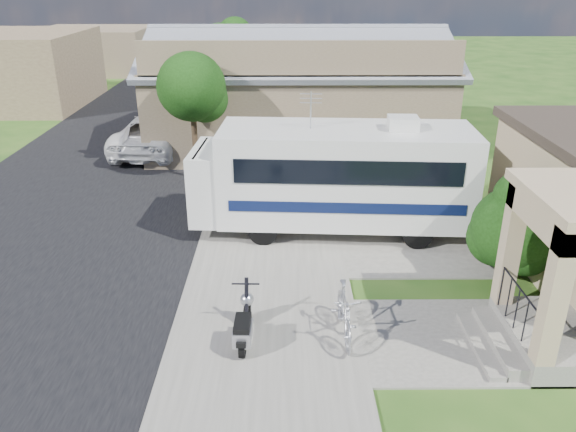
{
  "coord_description": "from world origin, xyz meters",
  "views": [
    {
      "loc": [
        -0.6,
        -10.61,
        6.98
      ],
      "look_at": [
        -0.5,
        2.5,
        1.3
      ],
      "focal_mm": 35.0,
      "sensor_mm": 36.0,
      "label": 1
    }
  ],
  "objects_px": {
    "scooter": "(244,324)",
    "shrub": "(517,225)",
    "van": "(178,93)",
    "garden_hose": "(489,321)",
    "motorhome": "(335,175)",
    "bicycle": "(344,315)",
    "pickup_truck": "(158,132)"
  },
  "relations": [
    {
      "from": "scooter",
      "to": "bicycle",
      "type": "height_order",
      "value": "scooter"
    },
    {
      "from": "motorhome",
      "to": "scooter",
      "type": "height_order",
      "value": "motorhome"
    },
    {
      "from": "shrub",
      "to": "van",
      "type": "distance_m",
      "value": 22.11
    },
    {
      "from": "scooter",
      "to": "bicycle",
      "type": "xyz_separation_m",
      "value": [
        2.04,
        0.2,
        0.08
      ]
    },
    {
      "from": "motorhome",
      "to": "scooter",
      "type": "distance_m",
      "value": 6.12
    },
    {
      "from": "van",
      "to": "garden_hose",
      "type": "distance_m",
      "value": 23.39
    },
    {
      "from": "van",
      "to": "garden_hose",
      "type": "bearing_deg",
      "value": -61.83
    },
    {
      "from": "motorhome",
      "to": "garden_hose",
      "type": "bearing_deg",
      "value": -55.26
    },
    {
      "from": "van",
      "to": "motorhome",
      "type": "bearing_deg",
      "value": -63.53
    },
    {
      "from": "motorhome",
      "to": "bicycle",
      "type": "distance_m",
      "value": 5.48
    },
    {
      "from": "motorhome",
      "to": "pickup_truck",
      "type": "xyz_separation_m",
      "value": [
        -6.77,
        8.13,
        -0.92
      ]
    },
    {
      "from": "scooter",
      "to": "shrub",
      "type": "bearing_deg",
      "value": 24.62
    },
    {
      "from": "scooter",
      "to": "garden_hose",
      "type": "relative_size",
      "value": 3.73
    },
    {
      "from": "bicycle",
      "to": "van",
      "type": "height_order",
      "value": "van"
    },
    {
      "from": "scooter",
      "to": "pickup_truck",
      "type": "distance_m",
      "value": 14.41
    },
    {
      "from": "motorhome",
      "to": "scooter",
      "type": "bearing_deg",
      "value": -108.61
    },
    {
      "from": "motorhome",
      "to": "garden_hose",
      "type": "height_order",
      "value": "motorhome"
    },
    {
      "from": "shrub",
      "to": "motorhome",
      "type": "bearing_deg",
      "value": 145.87
    },
    {
      "from": "shrub",
      "to": "pickup_truck",
      "type": "relative_size",
      "value": 0.48
    },
    {
      "from": "motorhome",
      "to": "scooter",
      "type": "relative_size",
      "value": 4.84
    },
    {
      "from": "shrub",
      "to": "bicycle",
      "type": "height_order",
      "value": "shrub"
    },
    {
      "from": "bicycle",
      "to": "garden_hose",
      "type": "relative_size",
      "value": 4.24
    },
    {
      "from": "bicycle",
      "to": "motorhome",
      "type": "bearing_deg",
      "value": 85.98
    },
    {
      "from": "shrub",
      "to": "scooter",
      "type": "height_order",
      "value": "shrub"
    },
    {
      "from": "bicycle",
      "to": "garden_hose",
      "type": "xyz_separation_m",
      "value": [
        3.2,
        0.45,
        -0.46
      ]
    },
    {
      "from": "scooter",
      "to": "van",
      "type": "distance_m",
      "value": 22.22
    },
    {
      "from": "motorhome",
      "to": "shrub",
      "type": "distance_m",
      "value": 5.03
    },
    {
      "from": "shrub",
      "to": "van",
      "type": "xyz_separation_m",
      "value": [
        -11.45,
        18.9,
        -0.5
      ]
    },
    {
      "from": "shrub",
      "to": "garden_hose",
      "type": "height_order",
      "value": "shrub"
    },
    {
      "from": "shrub",
      "to": "pickup_truck",
      "type": "bearing_deg",
      "value": 134.93
    },
    {
      "from": "motorhome",
      "to": "scooter",
      "type": "xyz_separation_m",
      "value": [
        -2.25,
        -5.55,
        -1.24
      ]
    },
    {
      "from": "bicycle",
      "to": "garden_hose",
      "type": "distance_m",
      "value": 3.26
    }
  ]
}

